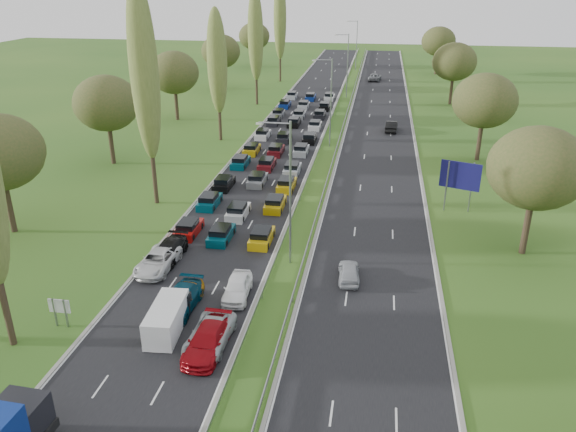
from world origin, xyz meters
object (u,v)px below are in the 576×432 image
at_px(near_car_2, 158,261).
at_px(near_car_3, 169,251).
at_px(info_sign, 60,309).
at_px(white_van_rear, 168,317).
at_px(direction_sign, 460,178).

xyz_separation_m(near_car_2, near_car_3, (0.24, 1.90, -0.00)).
height_order(near_car_2, info_sign, info_sign).
bearing_deg(near_car_3, info_sign, -108.53).
height_order(near_car_3, white_van_rear, white_van_rear).
bearing_deg(near_car_3, near_car_2, -96.49).
height_order(near_car_3, direction_sign, direction_sign).
bearing_deg(white_van_rear, info_sign, -178.34).
xyz_separation_m(near_car_3, white_van_rear, (3.62, -9.85, 0.24)).
xyz_separation_m(near_car_2, white_van_rear, (3.86, -7.95, 0.24)).
xyz_separation_m(info_sign, direction_sign, (28.80, 25.39, 2.20)).
bearing_deg(near_car_3, direction_sign, 31.27).
relative_size(near_car_2, white_van_rear, 1.11).
bearing_deg(info_sign, direction_sign, 41.40).
bearing_deg(near_car_2, direction_sign, 34.95).
relative_size(near_car_3, direction_sign, 1.00).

